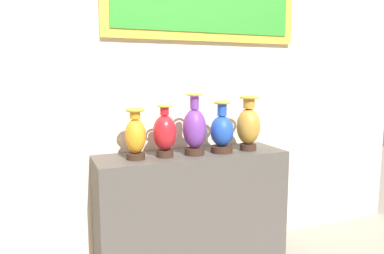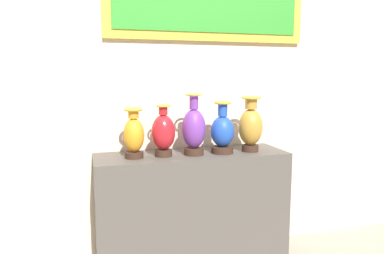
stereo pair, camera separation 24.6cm
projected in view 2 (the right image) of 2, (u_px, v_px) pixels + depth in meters
name	position (u px, v px, depth m)	size (l,w,h in m)	color
display_shelf	(192.00, 210.00, 2.54)	(1.31, 0.40, 0.81)	#4C4742
back_wall	(182.00, 43.00, 2.63)	(4.09, 0.14, 3.11)	beige
vase_amber	(134.00, 135.00, 2.32)	(0.13, 0.13, 0.32)	#382319
vase_crimson	(163.00, 133.00, 2.38)	(0.15, 0.15, 0.34)	#382319
vase_violet	(193.00, 129.00, 2.42)	(0.16, 0.16, 0.41)	#382319
vase_sapphire	(222.00, 132.00, 2.48)	(0.16, 0.16, 0.36)	#382319
vase_ochre	(251.00, 126.00, 2.53)	(0.17, 0.17, 0.39)	#382319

